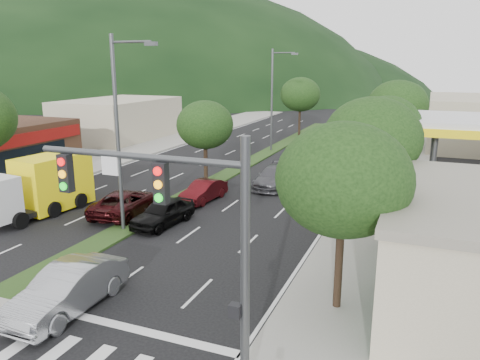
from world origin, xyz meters
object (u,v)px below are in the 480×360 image
at_px(tree_r_d, 397,106).
at_px(car_queue_e, 308,154).
at_px(suv_maroon, 126,202).
at_px(car_queue_b, 274,177).
at_px(traffic_signal, 187,225).
at_px(tree_r_c, 386,125).
at_px(car_queue_d, 334,167).
at_px(streetlight_mid, 274,95).
at_px(sedan_silver, 68,289).
at_px(car_queue_c, 204,191).
at_px(streetlight_near, 120,126).
at_px(tree_r_b, 372,139).
at_px(tree_r_e, 404,101).
at_px(tree_med_far, 300,94).
at_px(tree_r_a, 343,180).
at_px(tree_med_near, 205,125).
at_px(car_queue_a, 163,212).
at_px(box_truck, 42,187).
at_px(motorhome, 370,132).

height_order(tree_r_d, car_queue_e, tree_r_d).
distance_m(suv_maroon, car_queue_b, 11.05).
distance_m(traffic_signal, tree_r_c, 21.74).
xyz_separation_m(car_queue_b, car_queue_d, (3.30, 5.00, 0.01)).
bearing_deg(streetlight_mid, tree_r_d, -14.27).
height_order(sedan_silver, car_queue_c, sedan_silver).
relative_size(streetlight_near, car_queue_b, 1.97).
distance_m(traffic_signal, tree_r_b, 13.87).
distance_m(tree_r_e, streetlight_near, 34.11).
distance_m(streetlight_near, sedan_silver, 9.43).
distance_m(tree_med_far, suv_maroon, 33.91).
bearing_deg(car_queue_b, tree_r_a, -65.01).
bearing_deg(tree_r_b, tree_r_e, 90.00).
bearing_deg(sedan_silver, traffic_signal, -18.00).
distance_m(car_queue_b, car_queue_d, 5.99).
xyz_separation_m(traffic_signal, car_queue_d, (-1.08, 26.11, -3.90)).
distance_m(tree_r_c, tree_med_near, 12.17).
bearing_deg(car_queue_d, car_queue_a, -107.71).
bearing_deg(tree_r_d, tree_r_b, -90.00).
bearing_deg(tree_med_far, tree_r_a, -73.30).
xyz_separation_m(tree_med_near, streetlight_mid, (0.21, 15.00, 1.16)).
xyz_separation_m(traffic_signal, tree_r_b, (2.97, 13.54, 0.39)).
relative_size(tree_r_d, car_queue_e, 2.03).
bearing_deg(tree_r_c, tree_r_d, 90.00).
bearing_deg(tree_r_e, car_queue_b, -109.78).
relative_size(tree_med_far, box_truck, 1.00).
height_order(box_truck, motorhome, box_truck).
relative_size(traffic_signal, car_queue_b, 1.38).
height_order(tree_r_c, box_truck, tree_r_c).
relative_size(streetlight_near, car_queue_c, 2.51).
xyz_separation_m(streetlight_near, car_queue_c, (1.29, 6.57, -4.93)).
height_order(tree_r_a, box_truck, tree_r_a).
distance_m(sedan_silver, car_queue_c, 14.26).
distance_m(tree_r_a, tree_med_far, 41.76).
bearing_deg(car_queue_b, car_queue_e, 89.70).
xyz_separation_m(tree_r_c, tree_med_far, (-12.00, 24.00, 0.26)).
height_order(tree_r_a, suv_maroon, tree_r_a).
relative_size(tree_r_b, car_queue_a, 1.63).
distance_m(traffic_signal, tree_med_near, 21.53).
bearing_deg(sedan_silver, tree_r_e, 77.50).
relative_size(tree_r_c, streetlight_near, 0.65).
relative_size(tree_med_far, car_queue_e, 1.96).
xyz_separation_m(tree_med_far, car_queue_e, (4.66, -14.43, -4.41)).
bearing_deg(box_truck, motorhome, -111.86).
distance_m(tree_r_d, car_queue_d, 8.09).
distance_m(car_queue_d, box_truck, 21.17).
relative_size(sedan_silver, car_queue_e, 1.41).
height_order(tree_r_a, streetlight_mid, streetlight_mid).
bearing_deg(tree_r_d, tree_r_e, 90.00).
bearing_deg(tree_r_e, car_queue_e, -125.14).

